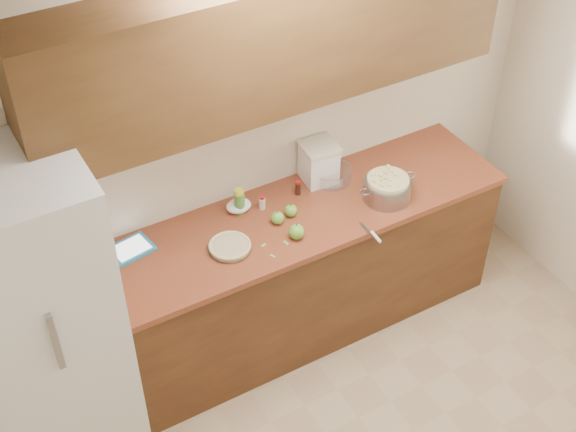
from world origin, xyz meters
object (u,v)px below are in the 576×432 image
colander (387,188)px  tablet (131,249)px  pie (230,247)px  flour_canister (319,162)px

colander → tablet: bearing=167.6°
pie → flour_canister: size_ratio=0.95×
flour_canister → tablet: flour_canister is taller
pie → flour_canister: (0.73, 0.29, 0.11)m
pie → flour_canister: flour_canister is taller
colander → tablet: 1.49m
pie → colander: size_ratio=0.64×
colander → tablet: colander is taller
colander → flour_canister: (-0.25, 0.34, 0.06)m
pie → colander: bearing=-3.3°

